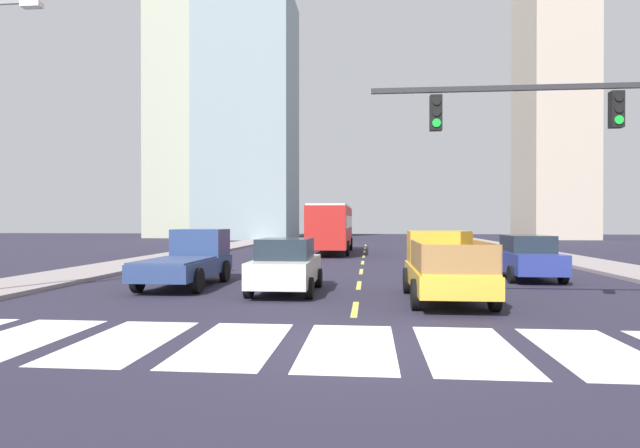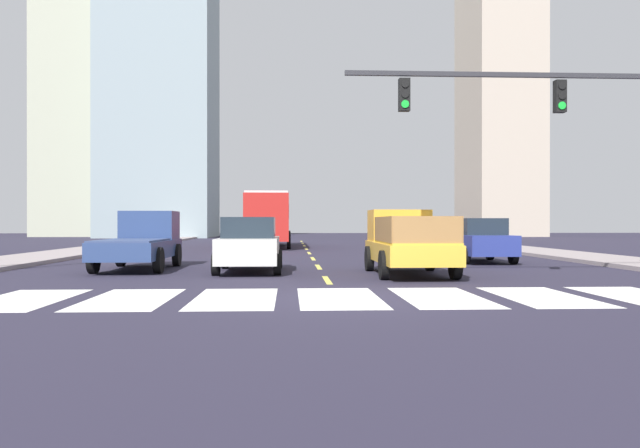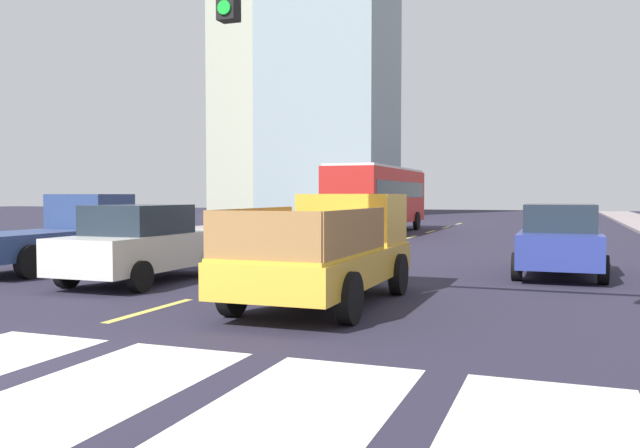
% 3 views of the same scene
% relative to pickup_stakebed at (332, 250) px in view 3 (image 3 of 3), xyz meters
% --- Properties ---
extents(sidewalk_left, '(3.14, 110.00, 0.15)m').
position_rel_pickup_stakebed_xyz_m(sidewalk_left, '(-14.16, 12.00, -0.86)').
color(sidewalk_left, gray).
rests_on(sidewalk_left, ground).
extents(crosswalk_stripe_5, '(1.66, 3.70, 0.01)m').
position_rel_pickup_stakebed_xyz_m(crosswalk_stripe_5, '(-0.40, -6.00, -0.93)').
color(crosswalk_stripe_5, white).
rests_on(crosswalk_stripe_5, ground).
extents(crosswalk_stripe_6, '(1.66, 3.70, 0.01)m').
position_rel_pickup_stakebed_xyz_m(crosswalk_stripe_6, '(1.73, -6.00, -0.93)').
color(crosswalk_stripe_6, white).
rests_on(crosswalk_stripe_6, ground).
extents(crosswalk_stripe_7, '(1.66, 3.70, 0.01)m').
position_rel_pickup_stakebed_xyz_m(crosswalk_stripe_7, '(3.85, -6.00, -0.93)').
color(crosswalk_stripe_7, white).
rests_on(crosswalk_stripe_7, ground).
extents(lane_dash_0, '(0.16, 2.40, 0.01)m').
position_rel_pickup_stakebed_xyz_m(lane_dash_0, '(-2.53, -2.00, -0.93)').
color(lane_dash_0, '#D6C750').
rests_on(lane_dash_0, ground).
extents(lane_dash_1, '(0.16, 2.40, 0.01)m').
position_rel_pickup_stakebed_xyz_m(lane_dash_1, '(-2.53, 3.00, -0.93)').
color(lane_dash_1, '#D6C750').
rests_on(lane_dash_1, ground).
extents(lane_dash_2, '(0.16, 2.40, 0.01)m').
position_rel_pickup_stakebed_xyz_m(lane_dash_2, '(-2.53, 8.00, -0.93)').
color(lane_dash_2, '#D6C750').
rests_on(lane_dash_2, ground).
extents(lane_dash_3, '(0.16, 2.40, 0.01)m').
position_rel_pickup_stakebed_xyz_m(lane_dash_3, '(-2.53, 13.00, -0.93)').
color(lane_dash_3, '#D6C750').
rests_on(lane_dash_3, ground).
extents(lane_dash_4, '(0.16, 2.40, 0.01)m').
position_rel_pickup_stakebed_xyz_m(lane_dash_4, '(-2.53, 18.00, -0.93)').
color(lane_dash_4, '#D6C750').
rests_on(lane_dash_4, ground).
extents(lane_dash_5, '(0.16, 2.40, 0.01)m').
position_rel_pickup_stakebed_xyz_m(lane_dash_5, '(-2.53, 23.00, -0.93)').
color(lane_dash_5, '#D6C750').
rests_on(lane_dash_5, ground).
extents(lane_dash_6, '(0.16, 2.40, 0.01)m').
position_rel_pickup_stakebed_xyz_m(lane_dash_6, '(-2.53, 28.00, -0.93)').
color(lane_dash_6, '#D6C750').
rests_on(lane_dash_6, ground).
extents(lane_dash_7, '(0.16, 2.40, 0.01)m').
position_rel_pickup_stakebed_xyz_m(lane_dash_7, '(-2.53, 33.00, -0.93)').
color(lane_dash_7, '#D6C750').
rests_on(lane_dash_7, ground).
extents(pickup_stakebed, '(2.18, 5.20, 1.96)m').
position_rel_pickup_stakebed_xyz_m(pickup_stakebed, '(0.00, 0.00, 0.00)').
color(pickup_stakebed, gold).
rests_on(pickup_stakebed, ground).
extents(pickup_dark, '(2.18, 5.20, 1.96)m').
position_rel_pickup_stakebed_xyz_m(pickup_dark, '(-8.51, 2.52, -0.02)').
color(pickup_dark, navy).
rests_on(pickup_dark, ground).
extents(city_bus, '(2.72, 10.80, 3.32)m').
position_rel_pickup_stakebed_xyz_m(city_bus, '(-4.81, 20.94, 1.02)').
color(city_bus, red).
rests_on(city_bus, ground).
extents(sedan_near_right, '(2.02, 4.40, 1.72)m').
position_rel_pickup_stakebed_xyz_m(sedan_near_right, '(3.90, 5.42, -0.08)').
color(sedan_near_right, navy).
rests_on(sedan_near_right, ground).
extents(sedan_far, '(2.02, 4.40, 1.72)m').
position_rel_pickup_stakebed_xyz_m(sedan_far, '(-4.79, 0.93, -0.08)').
color(sedan_far, silver).
rests_on(sedan_far, ground).
extents(block_mid_left, '(11.30, 11.11, 30.23)m').
position_rel_pickup_stakebed_xyz_m(block_mid_left, '(-17.25, 48.88, 14.18)').
color(block_mid_left, '#8A9CA1').
rests_on(block_mid_left, ground).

